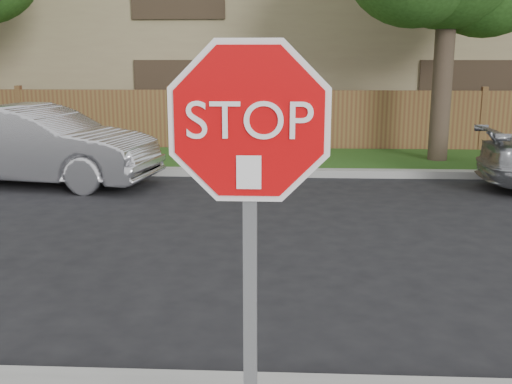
{
  "coord_description": "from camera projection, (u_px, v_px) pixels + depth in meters",
  "views": [
    {
      "loc": [
        -0.98,
        -4.11,
        2.43
      ],
      "look_at": [
        -1.14,
        -0.9,
        1.7
      ],
      "focal_mm": 42.0,
      "sensor_mm": 36.0,
      "label": 1
    }
  ],
  "objects": [
    {
      "name": "far_curb",
      "position": [
        333.0,
        173.0,
        12.41
      ],
      "size": [
        70.0,
        0.3,
        0.15
      ],
      "primitive_type": "cube",
      "color": "gray",
      "rests_on": "ground"
    },
    {
      "name": "grass_strip",
      "position": [
        328.0,
        160.0,
        14.02
      ],
      "size": [
        70.0,
        3.0,
        0.12
      ],
      "primitive_type": "cube",
      "color": "#1E4714",
      "rests_on": "ground"
    },
    {
      "name": "fence",
      "position": [
        324.0,
        122.0,
        15.42
      ],
      "size": [
        70.0,
        0.12,
        1.6
      ],
      "primitive_type": "cube",
      "color": "brown",
      "rests_on": "ground"
    },
    {
      "name": "apartment_building",
      "position": [
        316.0,
        24.0,
        20.27
      ],
      "size": [
        35.2,
        9.2,
        7.2
      ],
      "color": "#8B7856",
      "rests_on": "ground"
    },
    {
      "name": "stop_sign",
      "position": [
        249.0,
        192.0,
        2.7
      ],
      "size": [
        1.01,
        0.13,
        2.55
      ],
      "color": "gray",
      "rests_on": "sidewalk_near"
    },
    {
      "name": "sedan_left",
      "position": [
        37.0,
        145.0,
        11.56
      ],
      "size": [
        4.84,
        2.36,
        1.53
      ],
      "primitive_type": "imported",
      "rotation": [
        0.0,
        0.0,
        1.41
      ],
      "color": "#B8B8BD",
      "rests_on": "ground"
    }
  ]
}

